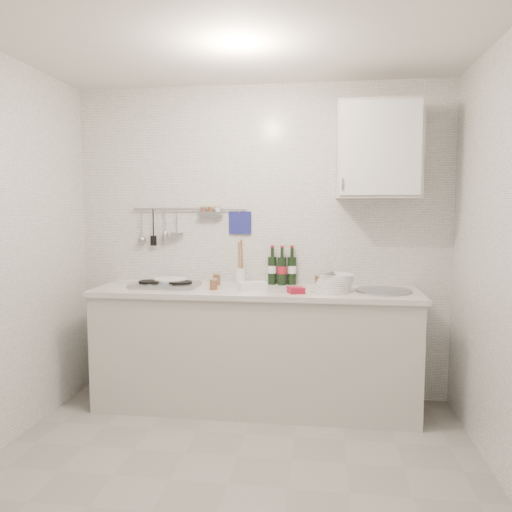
{
  "coord_description": "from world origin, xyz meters",
  "views": [
    {
      "loc": [
        0.51,
        -2.59,
        1.53
      ],
      "look_at": [
        0.04,
        0.9,
        1.19
      ],
      "focal_mm": 35.0,
      "sensor_mm": 36.0,
      "label": 1
    }
  ],
  "objects_px": {
    "plate_stack_sink": "(334,283)",
    "wine_bottles": "(282,265)",
    "utensil_crock": "(240,274)",
    "wall_cabinet": "(378,151)",
    "plate_stack_hob": "(169,282)"
  },
  "relations": [
    {
      "from": "plate_stack_sink",
      "to": "utensil_crock",
      "type": "bearing_deg",
      "value": 162.85
    },
    {
      "from": "wine_bottles",
      "to": "plate_stack_sink",
      "type": "bearing_deg",
      "value": -35.96
    },
    {
      "from": "wine_bottles",
      "to": "utensil_crock",
      "type": "xyz_separation_m",
      "value": [
        -0.32,
        -0.07,
        -0.07
      ]
    },
    {
      "from": "wall_cabinet",
      "to": "plate_stack_hob",
      "type": "height_order",
      "value": "wall_cabinet"
    },
    {
      "from": "plate_stack_hob",
      "to": "utensil_crock",
      "type": "distance_m",
      "value": 0.57
    },
    {
      "from": "plate_stack_sink",
      "to": "wine_bottles",
      "type": "distance_m",
      "value": 0.51
    },
    {
      "from": "plate_stack_hob",
      "to": "plate_stack_sink",
      "type": "bearing_deg",
      "value": -5.98
    },
    {
      "from": "wall_cabinet",
      "to": "wine_bottles",
      "type": "height_order",
      "value": "wall_cabinet"
    },
    {
      "from": "plate_stack_sink",
      "to": "plate_stack_hob",
      "type": "bearing_deg",
      "value": 174.02
    },
    {
      "from": "wall_cabinet",
      "to": "plate_stack_hob",
      "type": "bearing_deg",
      "value": -178.65
    },
    {
      "from": "plate_stack_sink",
      "to": "utensil_crock",
      "type": "height_order",
      "value": "utensil_crock"
    },
    {
      "from": "plate_stack_sink",
      "to": "utensil_crock",
      "type": "relative_size",
      "value": 0.87
    },
    {
      "from": "plate_stack_sink",
      "to": "utensil_crock",
      "type": "xyz_separation_m",
      "value": [
        -0.73,
        0.22,
        0.02
      ]
    },
    {
      "from": "plate_stack_sink",
      "to": "wall_cabinet",
      "type": "bearing_deg",
      "value": 28.95
    },
    {
      "from": "wall_cabinet",
      "to": "utensil_crock",
      "type": "relative_size",
      "value": 1.94
    }
  ]
}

